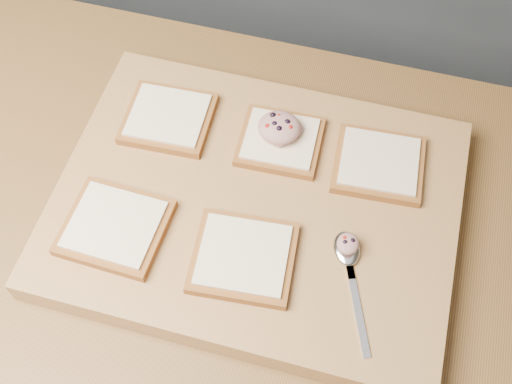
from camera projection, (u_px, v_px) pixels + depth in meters
island_counter at (181, 338)px, 1.27m from camera, size 2.00×0.80×0.90m
cutting_board at (256, 207)px, 0.88m from camera, size 0.54×0.41×0.04m
bread_far_left at (168, 118)px, 0.93m from camera, size 0.13×0.12×0.02m
bread_far_center at (280, 141)px, 0.91m from camera, size 0.12×0.11×0.02m
bread_far_right at (379, 164)px, 0.89m from camera, size 0.13×0.12×0.02m
bread_near_left at (115, 227)px, 0.83m from camera, size 0.13×0.12×0.02m
bread_near_center at (243, 257)px, 0.81m from camera, size 0.14×0.13×0.02m
tuna_salad_dollop at (279, 127)px, 0.89m from camera, size 0.06×0.06×0.03m
spoon at (348, 257)px, 0.82m from camera, size 0.08×0.16×0.01m
spoon_salad at (348, 244)px, 0.81m from camera, size 0.03×0.03×0.02m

